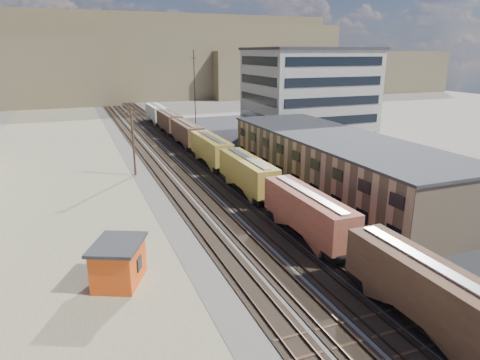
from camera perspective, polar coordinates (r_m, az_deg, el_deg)
name	(u,v)px	position (r m, az deg, el deg)	size (l,w,h in m)	color
ground	(355,321)	(31.63, 15.08, -17.73)	(300.00, 300.00, 0.00)	#6B6356
ballast_bed	(179,158)	(74.46, -8.17, 2.89)	(18.00, 200.00, 0.06)	#4C4742
dirt_yard	(51,188)	(63.05, -23.84, -0.95)	(24.00, 180.00, 0.03)	#7A7054
asphalt_lot	(337,167)	(69.77, 12.77, 1.70)	(26.00, 120.00, 0.04)	#232326
rail_tracks	(176,158)	(74.32, -8.58, 2.91)	(11.40, 200.00, 0.24)	black
freight_train	(227,159)	(61.72, -1.72, 2.83)	(3.00, 119.74, 4.46)	black
warehouse	(336,164)	(57.03, 12.74, 2.14)	(12.40, 40.40, 7.25)	#A08565
office_tower	(308,96)	(87.94, 9.07, 11.07)	(22.60, 18.60, 18.45)	#9E998E
utility_pole_north	(133,140)	(64.15, -14.06, 5.16)	(2.20, 0.32, 10.00)	#382619
radio_mast	(195,98)	(83.97, -6.03, 10.83)	(1.20, 0.16, 18.00)	black
hills_north	(109,61)	(189.14, -17.13, 14.94)	(265.00, 80.00, 32.00)	brown
maintenance_shed	(119,262)	(35.44, -15.88, -10.52)	(5.26, 5.78, 3.44)	#E84E15
parked_car_white	(455,226)	(48.32, 26.72, -5.52)	(1.68, 4.81, 1.59)	silver
parked_car_silver	(466,203)	(56.19, 27.87, -2.67)	(2.29, 5.63, 1.63)	#9FA3A6
parked_car_blue	(333,151)	(77.84, 12.30, 3.86)	(2.65, 5.76, 1.60)	navy
parked_car_far	(333,150)	(78.62, 12.25, 3.99)	(1.88, 4.68, 1.60)	silver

